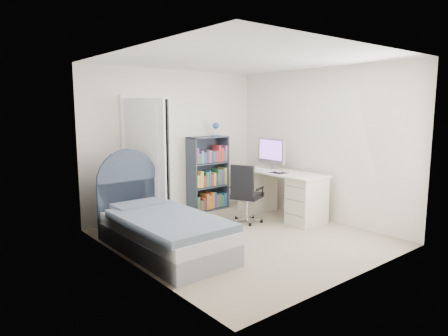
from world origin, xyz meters
TOP-DOWN VIEW (x-y plane):
  - room_shell at (0.00, 0.00)m, footprint 3.50×3.70m
  - door at (-0.72, 1.53)m, footprint 0.92×0.78m
  - bed at (-1.18, 0.29)m, footprint 0.99×2.06m
  - nightstand at (-1.24, 1.40)m, footprint 0.39×0.39m
  - floor_lamp at (-0.83, 1.54)m, footprint 0.18×0.18m
  - bookcase at (0.61, 1.63)m, footprint 0.75×0.32m
  - desk at (1.26, 0.45)m, footprint 0.64×1.61m
  - office_chair at (0.50, 0.52)m, footprint 0.56×0.56m

SIDE VIEW (x-z plane):
  - bed at x=-1.18m, z-range -0.35..0.92m
  - nightstand at x=-1.24m, z-range 0.09..0.67m
  - desk at x=1.26m, z-range -0.23..1.09m
  - floor_lamp at x=-0.83m, z-range -0.12..1.15m
  - office_chair at x=0.50m, z-range 0.05..1.01m
  - bookcase at x=0.61m, z-range -0.18..1.41m
  - door at x=-0.72m, z-range 0.00..2.06m
  - room_shell at x=0.00m, z-range -0.05..2.55m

